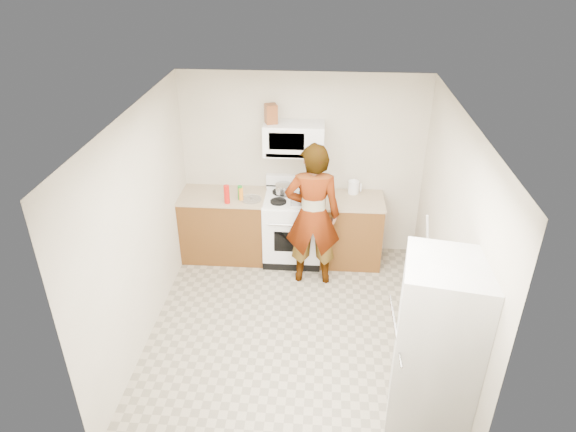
# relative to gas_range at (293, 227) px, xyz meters

# --- Properties ---
(floor) EXTENTS (3.60, 3.60, 0.00)m
(floor) POSITION_rel_gas_range_xyz_m (0.10, -1.48, -0.49)
(floor) COLOR gray
(floor) RESTS_ON ground
(back_wall) EXTENTS (3.20, 0.02, 2.50)m
(back_wall) POSITION_rel_gas_range_xyz_m (0.10, 0.31, 0.76)
(back_wall) COLOR beige
(back_wall) RESTS_ON floor
(right_wall) EXTENTS (0.02, 3.60, 2.50)m
(right_wall) POSITION_rel_gas_range_xyz_m (1.69, -1.48, 0.76)
(right_wall) COLOR beige
(right_wall) RESTS_ON floor
(cabinet_left) EXTENTS (1.12, 0.62, 0.90)m
(cabinet_left) POSITION_rel_gas_range_xyz_m (-0.94, 0.01, -0.04)
(cabinet_left) COLOR brown
(cabinet_left) RESTS_ON floor
(counter_left) EXTENTS (1.14, 0.64, 0.03)m
(counter_left) POSITION_rel_gas_range_xyz_m (-0.94, 0.01, 0.43)
(counter_left) COLOR tan
(counter_left) RESTS_ON cabinet_left
(cabinet_right) EXTENTS (0.80, 0.62, 0.90)m
(cabinet_right) POSITION_rel_gas_range_xyz_m (0.78, 0.01, -0.04)
(cabinet_right) COLOR brown
(cabinet_right) RESTS_ON floor
(counter_right) EXTENTS (0.82, 0.64, 0.03)m
(counter_right) POSITION_rel_gas_range_xyz_m (0.78, 0.01, 0.43)
(counter_right) COLOR tan
(counter_right) RESTS_ON cabinet_right
(gas_range) EXTENTS (0.76, 0.65, 1.13)m
(gas_range) POSITION_rel_gas_range_xyz_m (0.00, 0.00, 0.00)
(gas_range) COLOR white
(gas_range) RESTS_ON floor
(microwave) EXTENTS (0.76, 0.38, 0.40)m
(microwave) POSITION_rel_gas_range_xyz_m (0.00, 0.13, 1.21)
(microwave) COLOR white
(microwave) RESTS_ON back_wall
(person) EXTENTS (0.70, 0.47, 1.88)m
(person) POSITION_rel_gas_range_xyz_m (0.27, -0.49, 0.46)
(person) COLOR tan
(person) RESTS_ON floor
(fridge) EXTENTS (0.81, 0.81, 1.70)m
(fridge) POSITION_rel_gas_range_xyz_m (1.41, -2.59, 0.36)
(fridge) COLOR white
(fridge) RESTS_ON floor
(kettle) EXTENTS (0.18, 0.18, 0.17)m
(kettle) POSITION_rel_gas_range_xyz_m (0.79, 0.19, 0.54)
(kettle) COLOR white
(kettle) RESTS_ON counter_right
(jug) EXTENTS (0.18, 0.18, 0.24)m
(jug) POSITION_rel_gas_range_xyz_m (-0.29, 0.12, 1.53)
(jug) COLOR brown
(jug) RESTS_ON microwave
(saucepan) EXTENTS (0.28, 0.28, 0.12)m
(saucepan) POSITION_rel_gas_range_xyz_m (-0.13, 0.09, 0.53)
(saucepan) COLOR #B1B0B4
(saucepan) RESTS_ON gas_range
(tray) EXTENTS (0.26, 0.18, 0.05)m
(tray) POSITION_rel_gas_range_xyz_m (0.10, -0.15, 0.47)
(tray) COLOR silver
(tray) RESTS_ON gas_range
(bottle_spray) EXTENTS (0.09, 0.09, 0.24)m
(bottle_spray) POSITION_rel_gas_range_xyz_m (-0.83, -0.22, 0.57)
(bottle_spray) COLOR red
(bottle_spray) RESTS_ON counter_left
(bottle_hot_sauce) EXTENTS (0.07, 0.07, 0.17)m
(bottle_hot_sauce) POSITION_rel_gas_range_xyz_m (-0.66, -0.13, 0.54)
(bottle_hot_sauce) COLOR orange
(bottle_hot_sauce) RESTS_ON counter_left
(bottle_green_cap) EXTENTS (0.07, 0.07, 0.19)m
(bottle_green_cap) POSITION_rel_gas_range_xyz_m (-0.68, -0.11, 0.55)
(bottle_green_cap) COLOR #177E20
(bottle_green_cap) RESTS_ON counter_left
(pot_lid) EXTENTS (0.35, 0.35, 0.01)m
(pot_lid) POSITION_rel_gas_range_xyz_m (-0.54, -0.11, 0.46)
(pot_lid) COLOR silver
(pot_lid) RESTS_ON counter_left
(broom) EXTENTS (0.22, 0.17, 1.19)m
(broom) POSITION_rel_gas_range_xyz_m (1.66, -0.79, 0.12)
(broom) COLOR white
(broom) RESTS_ON floor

